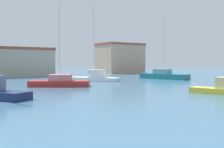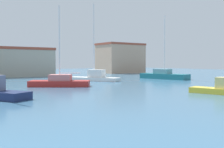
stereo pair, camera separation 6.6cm
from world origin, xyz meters
The scene contains 7 objects.
water centered at (15.00, 20.00, 0.00)m, with size 160.00×160.00×0.00m, color #38607F.
sailboat_white_far_left centered at (21.84, 29.08, 0.59)m, with size 5.98×7.98×11.64m.
motorboat_yellow_behind_lamppost centered at (22.22, 8.12, 0.51)m, with size 2.77×5.24×1.50m.
sailboat_red_mid_harbor centered at (13.64, 23.38, 0.54)m, with size 6.98×5.85×9.37m.
sailboat_teal_outer_mooring centered at (33.74, 26.33, 0.62)m, with size 4.05×8.73×10.63m.
harbor_office centered at (16.22, 47.75, 2.84)m, with size 12.10×6.58×5.67m.
yacht_club centered at (43.12, 51.18, 3.86)m, with size 11.16×7.86×7.69m.
Camera 2 is at (0.72, -5.77, 2.83)m, focal length 43.27 mm.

